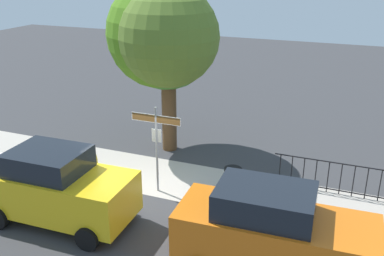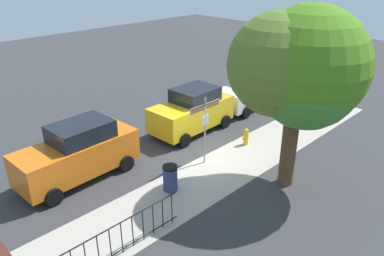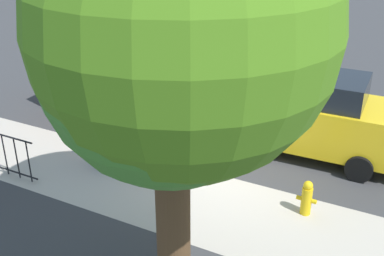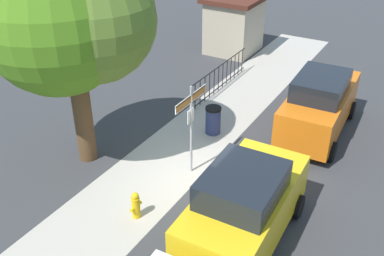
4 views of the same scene
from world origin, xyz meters
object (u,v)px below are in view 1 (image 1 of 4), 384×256
object	(u,v)px
street_sign	(156,134)
car_orange	(273,233)
car_yellow	(58,187)
fire_hydrant	(95,165)
trash_bin	(232,183)
shade_tree	(164,37)

from	to	relation	value
street_sign	car_orange	distance (m)	4.96
street_sign	car_yellow	xyz separation A→B (m)	(-1.82, -2.53, -0.91)
street_sign	fire_hydrant	world-z (taller)	street_sign
fire_hydrant	trash_bin	world-z (taller)	trash_bin
car_orange	trash_bin	xyz separation A→B (m)	(-1.85, 3.03, -0.59)
fire_hydrant	trash_bin	xyz separation A→B (m)	(4.80, 0.30, 0.11)
car_orange	fire_hydrant	world-z (taller)	car_orange
street_sign	shade_tree	bearing A→B (deg)	109.85
car_orange	street_sign	bearing A→B (deg)	146.38
shade_tree	fire_hydrant	size ratio (longest dim) A/B	8.26
car_yellow	car_orange	distance (m)	5.98
fire_hydrant	street_sign	bearing A→B (deg)	-4.57
shade_tree	fire_hydrant	distance (m)	5.13
shade_tree	car_orange	bearing A→B (deg)	-47.00
car_orange	fire_hydrant	size ratio (longest dim) A/B	5.89
fire_hydrant	shade_tree	bearing A→B (deg)	65.51
street_sign	car_yellow	distance (m)	3.25
trash_bin	fire_hydrant	bearing A→B (deg)	-176.42
car_yellow	trash_bin	size ratio (longest dim) A/B	4.31
shade_tree	car_yellow	world-z (taller)	shade_tree
car_yellow	fire_hydrant	size ratio (longest dim) A/B	5.42
shade_tree	car_yellow	bearing A→B (deg)	-96.84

